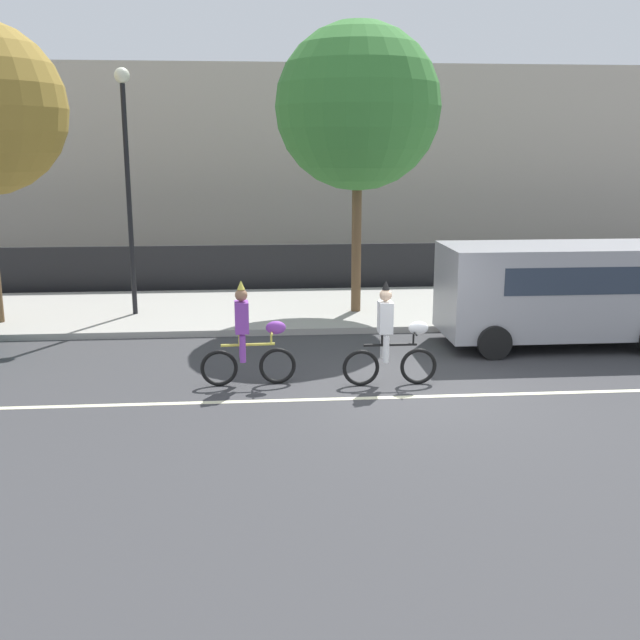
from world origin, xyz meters
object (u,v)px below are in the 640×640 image
object	(u,v)px
parade_cyclist_purple	(249,340)
parade_cyclist_zebra	(391,340)
street_lamp_post	(126,156)
parked_van_grey	(563,287)

from	to	relation	value
parade_cyclist_purple	parade_cyclist_zebra	world-z (taller)	same
street_lamp_post	parked_van_grey	bearing A→B (deg)	-18.81
parade_cyclist_zebra	parked_van_grey	world-z (taller)	parked_van_grey
parked_van_grey	parade_cyclist_purple	bearing A→B (deg)	-161.25
parade_cyclist_zebra	parked_van_grey	bearing A→B (deg)	30.96
parked_van_grey	parade_cyclist_zebra	bearing A→B (deg)	-149.04
parade_cyclist_purple	street_lamp_post	size ratio (longest dim) A/B	0.33
parade_cyclist_purple	parked_van_grey	world-z (taller)	parked_van_grey
parade_cyclist_zebra	street_lamp_post	xyz separation A→B (m)	(-5.42, 5.76, 3.15)
parade_cyclist_zebra	street_lamp_post	bearing A→B (deg)	133.28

